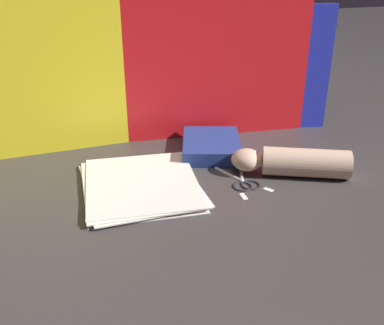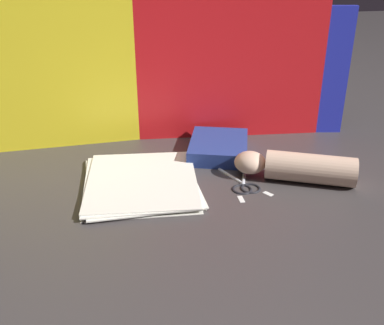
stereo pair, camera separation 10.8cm
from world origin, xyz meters
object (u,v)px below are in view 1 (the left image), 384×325
object	(u,v)px
paper_stack	(141,185)
book_closed	(211,146)
hand_forearm	(292,162)
scissors	(243,181)

from	to	relation	value
paper_stack	book_closed	bearing A→B (deg)	31.81
paper_stack	book_closed	world-z (taller)	book_closed
paper_stack	hand_forearm	distance (m)	0.39
paper_stack	hand_forearm	world-z (taller)	hand_forearm
paper_stack	scissors	world-z (taller)	paper_stack
scissors	hand_forearm	world-z (taller)	hand_forearm
book_closed	hand_forearm	world-z (taller)	hand_forearm
paper_stack	hand_forearm	size ratio (longest dim) A/B	1.09
paper_stack	hand_forearm	xyz separation A→B (m)	(0.38, -0.05, 0.03)
hand_forearm	paper_stack	bearing A→B (deg)	172.79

